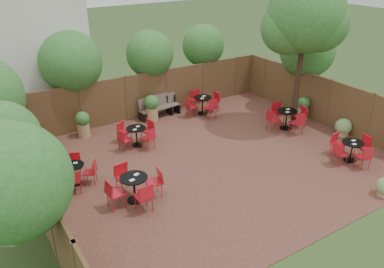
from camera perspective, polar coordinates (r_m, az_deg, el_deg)
ground at (r=14.24m, az=2.81°, el=-3.89°), size 80.00×80.00×0.00m
courtyard_paving at (r=14.23m, az=2.81°, el=-3.86°), size 12.00×10.00×0.02m
fence_back at (r=17.76m, az=-6.44°, el=5.68°), size 12.00×0.08×2.00m
fence_left at (r=11.79m, az=-21.93°, el=-7.08°), size 0.08×10.00×2.00m
fence_right at (r=17.67m, az=19.08°, el=4.29°), size 0.08×10.00×2.00m
neighbour_building at (r=18.53m, az=-24.29°, el=14.11°), size 5.00×4.00×8.00m
overhang_foliage at (r=14.44m, az=-9.71°, el=7.96°), size 15.77×10.69×2.59m
courtyard_tree at (r=16.25m, az=16.09°, el=15.71°), size 3.03×2.98×6.14m
park_bench_left at (r=17.68m, az=-5.40°, el=3.95°), size 1.60×0.70×0.96m
park_bench_right at (r=17.87m, az=-4.18°, el=4.16°), size 1.54×0.67×0.92m
bistro_tables at (r=14.76m, az=2.29°, el=-0.68°), size 10.39×8.08×0.94m
planters at (r=16.45m, az=-6.81°, el=2.48°), size 11.83×3.96×1.17m
low_shrubs at (r=15.64m, az=25.30°, el=-2.18°), size 3.06×4.13×0.75m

